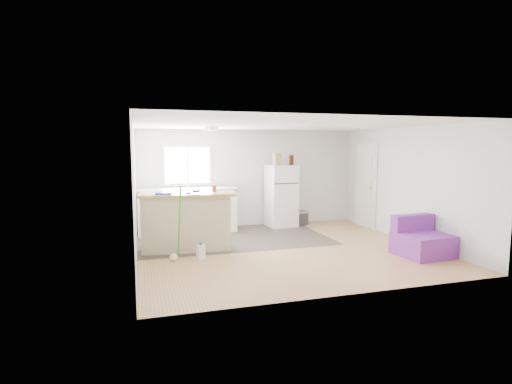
{
  "coord_description": "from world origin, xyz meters",
  "views": [
    {
      "loc": [
        -2.68,
        -7.12,
        1.99
      ],
      "look_at": [
        -0.37,
        0.7,
        1.06
      ],
      "focal_mm": 28.0,
      "sensor_mm": 36.0,
      "label": 1
    }
  ],
  "objects_px": {
    "cooler": "(298,218)",
    "mop": "(175,248)",
    "bottle_left": "(290,160)",
    "cleaner_jug": "(201,252)",
    "red_cup": "(214,189)",
    "refrigerator": "(281,196)",
    "cardboard_box": "(277,159)",
    "kitchen_cabinets": "(188,210)",
    "purple_seat": "(421,241)",
    "blue_tray": "(163,193)",
    "peninsula": "(186,221)",
    "bottle_right": "(292,160)"
  },
  "relations": [
    {
      "from": "cooler",
      "to": "mop",
      "type": "relative_size",
      "value": 0.41
    },
    {
      "from": "cooler",
      "to": "bottle_left",
      "type": "relative_size",
      "value": 2.18
    },
    {
      "from": "cleaner_jug",
      "to": "red_cup",
      "type": "distance_m",
      "value": 1.34
    },
    {
      "from": "cooler",
      "to": "refrigerator",
      "type": "bearing_deg",
      "value": 169.92
    },
    {
      "from": "refrigerator",
      "to": "bottle_left",
      "type": "bearing_deg",
      "value": -34.76
    },
    {
      "from": "cleaner_jug",
      "to": "bottle_left",
      "type": "relative_size",
      "value": 1.19
    },
    {
      "from": "cardboard_box",
      "to": "bottle_left",
      "type": "relative_size",
      "value": 1.2
    },
    {
      "from": "kitchen_cabinets",
      "to": "cleaner_jug",
      "type": "relative_size",
      "value": 7.82
    },
    {
      "from": "red_cup",
      "to": "purple_seat",
      "type": "bearing_deg",
      "value": -25.06
    },
    {
      "from": "purple_seat",
      "to": "cardboard_box",
      "type": "height_order",
      "value": "cardboard_box"
    },
    {
      "from": "cleaner_jug",
      "to": "refrigerator",
      "type": "bearing_deg",
      "value": 26.86
    },
    {
      "from": "refrigerator",
      "to": "cooler",
      "type": "height_order",
      "value": "refrigerator"
    },
    {
      "from": "cleaner_jug",
      "to": "blue_tray",
      "type": "distance_m",
      "value": 1.31
    },
    {
      "from": "peninsula",
      "to": "refrigerator",
      "type": "height_order",
      "value": "refrigerator"
    },
    {
      "from": "bottle_left",
      "to": "bottle_right",
      "type": "bearing_deg",
      "value": 41.69
    },
    {
      "from": "peninsula",
      "to": "refrigerator",
      "type": "relative_size",
      "value": 1.22
    },
    {
      "from": "red_cup",
      "to": "bottle_right",
      "type": "bearing_deg",
      "value": 35.17
    },
    {
      "from": "kitchen_cabinets",
      "to": "mop",
      "type": "distance_m",
      "value": 2.39
    },
    {
      "from": "blue_tray",
      "to": "bottle_left",
      "type": "bearing_deg",
      "value": 27.57
    },
    {
      "from": "purple_seat",
      "to": "bottle_left",
      "type": "relative_size",
      "value": 3.71
    },
    {
      "from": "kitchen_cabinets",
      "to": "cardboard_box",
      "type": "bearing_deg",
      "value": 1.78
    },
    {
      "from": "purple_seat",
      "to": "blue_tray",
      "type": "height_order",
      "value": "blue_tray"
    },
    {
      "from": "cleaner_jug",
      "to": "mop",
      "type": "distance_m",
      "value": 0.46
    },
    {
      "from": "mop",
      "to": "bottle_left",
      "type": "xyz_separation_m",
      "value": [
        3.01,
        2.23,
        1.43
      ]
    },
    {
      "from": "peninsula",
      "to": "cooler",
      "type": "height_order",
      "value": "peninsula"
    },
    {
      "from": "purple_seat",
      "to": "bottle_left",
      "type": "xyz_separation_m",
      "value": [
        -1.35,
        3.17,
        1.4
      ]
    },
    {
      "from": "purple_seat",
      "to": "cardboard_box",
      "type": "distance_m",
      "value": 3.92
    },
    {
      "from": "purple_seat",
      "to": "bottle_left",
      "type": "height_order",
      "value": "bottle_left"
    },
    {
      "from": "cooler",
      "to": "mop",
      "type": "distance_m",
      "value": 4.08
    },
    {
      "from": "refrigerator",
      "to": "blue_tray",
      "type": "bearing_deg",
      "value": -155.24
    },
    {
      "from": "mop",
      "to": "purple_seat",
      "type": "bearing_deg",
      "value": -18.77
    },
    {
      "from": "purple_seat",
      "to": "bottle_right",
      "type": "height_order",
      "value": "bottle_right"
    },
    {
      "from": "mop",
      "to": "bottle_left",
      "type": "relative_size",
      "value": 5.32
    },
    {
      "from": "cooler",
      "to": "bottle_left",
      "type": "distance_m",
      "value": 1.51
    },
    {
      "from": "cleaner_jug",
      "to": "mop",
      "type": "xyz_separation_m",
      "value": [
        -0.45,
        0.03,
        0.1
      ]
    },
    {
      "from": "mop",
      "to": "bottle_left",
      "type": "bearing_deg",
      "value": 29.83
    },
    {
      "from": "kitchen_cabinets",
      "to": "peninsula",
      "type": "distance_m",
      "value": 1.66
    },
    {
      "from": "purple_seat",
      "to": "red_cup",
      "type": "height_order",
      "value": "red_cup"
    },
    {
      "from": "red_cup",
      "to": "blue_tray",
      "type": "xyz_separation_m",
      "value": [
        -0.98,
        -0.13,
        -0.04
      ]
    },
    {
      "from": "refrigerator",
      "to": "purple_seat",
      "type": "bearing_deg",
      "value": -70.55
    },
    {
      "from": "cleaner_jug",
      "to": "red_cup",
      "type": "height_order",
      "value": "red_cup"
    },
    {
      "from": "blue_tray",
      "to": "cardboard_box",
      "type": "relative_size",
      "value": 1.0
    },
    {
      "from": "purple_seat",
      "to": "blue_tray",
      "type": "xyz_separation_m",
      "value": [
        -4.51,
        1.52,
        0.87
      ]
    },
    {
      "from": "purple_seat",
      "to": "red_cup",
      "type": "distance_m",
      "value": 4.0
    },
    {
      "from": "cooler",
      "to": "cleaner_jug",
      "type": "xyz_separation_m",
      "value": [
        -2.85,
        -2.42,
        -0.05
      ]
    },
    {
      "from": "refrigerator",
      "to": "bottle_left",
      "type": "height_order",
      "value": "bottle_left"
    },
    {
      "from": "kitchen_cabinets",
      "to": "purple_seat",
      "type": "xyz_separation_m",
      "value": [
        3.87,
        -3.25,
        -0.26
      ]
    },
    {
      "from": "blue_tray",
      "to": "bottle_right",
      "type": "relative_size",
      "value": 1.2
    },
    {
      "from": "peninsula",
      "to": "cooler",
      "type": "xyz_separation_m",
      "value": [
        3.02,
        1.72,
        -0.38
      ]
    },
    {
      "from": "cardboard_box",
      "to": "purple_seat",
      "type": "bearing_deg",
      "value": -62.76
    }
  ]
}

